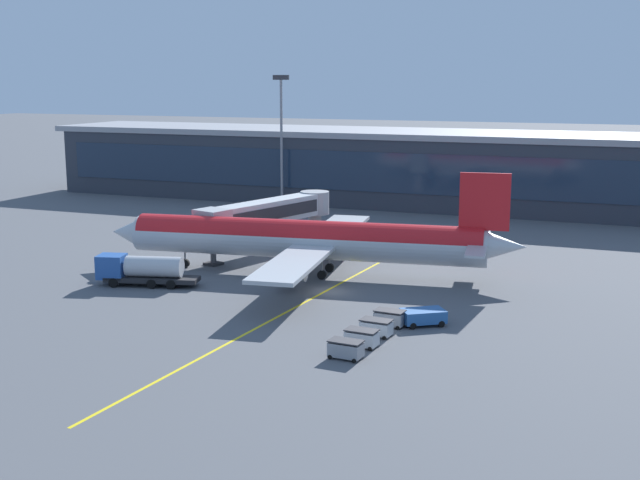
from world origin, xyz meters
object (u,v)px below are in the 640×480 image
(baggage_cart_1, at_px, (362,338))
(baggage_cart_2, at_px, (376,327))
(baggage_cart_3, at_px, (390,318))
(pushback_tug, at_px, (424,316))
(fuel_tanker, at_px, (141,269))
(baggage_cart_0, at_px, (346,349))
(main_airliner, at_px, (307,239))

(baggage_cart_1, distance_m, baggage_cart_2, 3.20)
(baggage_cart_1, height_order, baggage_cart_3, same)
(baggage_cart_3, bearing_deg, pushback_tug, 29.30)
(fuel_tanker, bearing_deg, baggage_cart_3, -8.74)
(pushback_tug, bearing_deg, fuel_tanker, 174.74)
(baggage_cart_1, bearing_deg, pushback_tug, 68.08)
(baggage_cart_0, distance_m, baggage_cart_1, 3.20)
(pushback_tug, height_order, baggage_cart_3, baggage_cart_3)
(main_airliner, distance_m, baggage_cart_1, 26.25)
(fuel_tanker, distance_m, pushback_tug, 31.79)
(baggage_cart_1, height_order, baggage_cart_2, same)
(fuel_tanker, xyz_separation_m, pushback_tug, (31.65, -2.92, -0.90))
(main_airliner, height_order, baggage_cart_0, main_airliner)
(baggage_cart_2, bearing_deg, baggage_cart_3, 85.89)
(baggage_cart_0, xyz_separation_m, baggage_cart_3, (0.69, 9.58, 0.00))
(baggage_cart_2, bearing_deg, main_airliner, 127.02)
(main_airliner, relative_size, fuel_tanker, 4.31)
(pushback_tug, bearing_deg, baggage_cart_3, -150.70)
(main_airliner, relative_size, baggage_cart_2, 17.33)
(fuel_tanker, xyz_separation_m, baggage_cart_0, (28.23, -14.02, -0.96))
(baggage_cart_0, distance_m, baggage_cart_2, 6.40)
(pushback_tug, relative_size, baggage_cart_2, 1.61)
(fuel_tanker, xyz_separation_m, baggage_cart_2, (28.69, -7.64, -0.96))
(baggage_cart_0, relative_size, baggage_cart_3, 1.00)
(main_airliner, xyz_separation_m, pushback_tug, (17.13, -14.08, -3.19))
(baggage_cart_2, distance_m, baggage_cart_3, 3.20)
(fuel_tanker, bearing_deg, main_airliner, 37.57)
(pushback_tug, bearing_deg, baggage_cart_2, -122.04)
(baggage_cart_1, distance_m, baggage_cart_3, 6.40)
(baggage_cart_0, relative_size, baggage_cart_2, 1.00)
(baggage_cart_0, xyz_separation_m, baggage_cart_2, (0.46, 6.38, 0.00))
(pushback_tug, distance_m, baggage_cart_1, 8.53)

